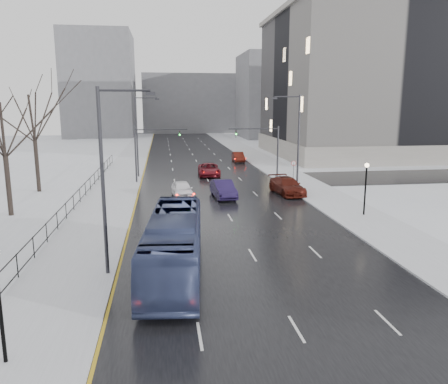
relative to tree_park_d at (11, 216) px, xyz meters
name	(u,v)px	position (x,y,z in m)	size (l,w,h in m)	color
road	(200,167)	(17.80, 26.00, 0.02)	(16.00, 150.00, 0.04)	black
cross_road	(208,181)	(17.80, 14.00, 0.02)	(130.00, 10.00, 0.04)	black
sidewalk_left	(127,168)	(7.30, 26.00, 0.08)	(5.00, 150.00, 0.16)	silver
sidewalk_right	(270,165)	(28.30, 26.00, 0.08)	(5.00, 150.00, 0.16)	silver
park_strip	(57,170)	(-2.20, 26.00, 0.06)	(14.00, 150.00, 0.12)	white
tree_park_d	(11,216)	(0.00, 0.00, 0.00)	(8.75, 8.75, 12.50)	black
tree_park_e	(39,192)	(-0.40, 10.00, 0.00)	(9.45, 9.45, 13.50)	black
iron_fence	(60,216)	(4.80, -4.00, 0.91)	(0.06, 70.00, 1.30)	black
streetlight_r_mid	(296,139)	(25.97, 6.00, 5.62)	(2.95, 0.25, 10.00)	#2D2D33
streetlight_l_near	(107,173)	(9.63, -14.00, 5.62)	(2.95, 0.25, 10.00)	#2D2D33
streetlight_l_far	(139,133)	(9.63, 18.00, 5.62)	(2.95, 0.25, 10.00)	#2D2D33
lamppost_r_mid	(366,181)	(28.80, -4.00, 2.94)	(0.36, 0.36, 4.28)	black
mast_signal_right	(269,146)	(25.13, 14.00, 4.11)	(6.10, 0.33, 6.50)	#2D2D33
mast_signal_left	(145,148)	(10.47, 14.00, 4.11)	(6.10, 0.33, 6.50)	#2D2D33
no_uturn_sign	(294,166)	(27.00, 10.00, 2.30)	(0.60, 0.06, 2.70)	#2D2D33
civic_building	(389,91)	(52.80, 38.00, 11.21)	(41.00, 31.00, 24.80)	gray
bldg_far_right	(285,96)	(45.80, 81.00, 11.00)	(24.00, 20.00, 22.00)	slate
bldg_far_left	(100,85)	(-4.20, 91.00, 14.00)	(18.00, 22.00, 28.00)	slate
bldg_far_center	(191,104)	(21.80, 106.00, 9.00)	(30.00, 18.00, 18.00)	slate
bus	(174,244)	(13.00, -14.24, 1.70)	(2.78, 11.89, 3.31)	#3A4572
sedan_center_near	(182,189)	(14.30, 5.33, 0.84)	(1.89, 4.69, 1.60)	white
sedan_right_near	(223,189)	(18.30, 4.69, 0.90)	(1.82, 5.21, 1.72)	#201540
sedan_right_cross	(209,170)	(18.30, 18.03, 0.83)	(2.63, 5.71, 1.59)	maroon
sedan_right_far	(287,186)	(25.00, 5.52, 0.89)	(2.37, 5.83, 1.69)	#4C140D
sedan_right_distant	(238,157)	(24.33, 30.92, 0.80)	(1.60, 4.59, 1.51)	#5E1910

